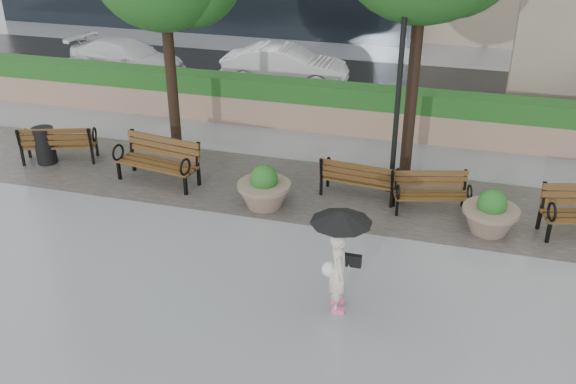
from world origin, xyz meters
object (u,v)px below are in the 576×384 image
(planter_right, at_px, (490,216))
(car_left, at_px, (127,58))
(bench_0, at_px, (60,151))
(trash_bin, at_px, (45,147))
(bench_1, at_px, (159,170))
(pedestrian, at_px, (340,250))
(planter_left, at_px, (264,191))
(bench_2, at_px, (358,186))
(car_right, at_px, (285,66))
(lamppost, at_px, (397,109))
(bench_3, at_px, (431,200))

(planter_right, height_order, car_left, car_left)
(bench_0, bearing_deg, trash_bin, 14.34)
(bench_1, bearing_deg, pedestrian, -25.46)
(planter_left, height_order, planter_right, planter_left)
(bench_0, bearing_deg, car_left, -93.89)
(bench_0, xyz_separation_m, bench_2, (7.72, 0.10, -0.02))
(bench_1, bearing_deg, trash_bin, -174.67)
(bench_0, bearing_deg, pedestrian, 134.23)
(bench_1, height_order, car_right, car_right)
(bench_2, relative_size, pedestrian, 0.95)
(bench_1, xyz_separation_m, lamppost, (5.41, 1.09, 1.68))
(bench_0, bearing_deg, bench_2, 161.66)
(bench_1, relative_size, car_left, 0.47)
(bench_1, distance_m, planter_right, 7.62)
(bench_1, bearing_deg, bench_2, 16.42)
(bench_1, bearing_deg, planter_right, 7.74)
(planter_left, xyz_separation_m, car_left, (-7.77, 8.20, 0.26))
(bench_1, relative_size, lamppost, 0.47)
(planter_left, xyz_separation_m, trash_bin, (-6.07, 0.74, 0.06))
(planter_right, xyz_separation_m, trash_bin, (-10.89, 0.53, 0.07))
(bench_0, xyz_separation_m, trash_bin, (-0.28, -0.19, 0.16))
(planter_left, bearing_deg, planter_right, 2.39)
(bench_0, xyz_separation_m, pedestrian, (8.12, -4.08, 0.85))
(bench_2, height_order, pedestrian, pedestrian)
(bench_2, height_order, lamppost, lamppost)
(bench_1, height_order, lamppost, lamppost)
(car_left, bearing_deg, bench_1, -136.92)
(bench_1, bearing_deg, car_left, 132.57)
(bench_2, distance_m, trash_bin, 8.01)
(car_right, bearing_deg, bench_1, 170.94)
(bench_1, height_order, car_left, car_left)
(car_right, bearing_deg, planter_right, -144.39)
(bench_1, distance_m, planter_left, 2.85)
(bench_0, distance_m, trash_bin, 0.37)
(bench_3, xyz_separation_m, pedestrian, (-1.24, -3.96, 0.89))
(planter_left, relative_size, planter_right, 1.03)
(bench_2, distance_m, lamppost, 1.93)
(bench_3, relative_size, planter_left, 1.45)
(bench_2, distance_m, bench_3, 1.66)
(bench_0, height_order, car_right, car_right)
(bench_1, relative_size, trash_bin, 2.35)
(bench_3, height_order, car_right, car_right)
(trash_bin, xyz_separation_m, car_right, (4.07, 7.87, 0.25))
(lamppost, bearing_deg, bench_1, -168.60)
(lamppost, relative_size, car_left, 1.01)
(planter_right, relative_size, car_left, 0.26)
(car_left, bearing_deg, planter_left, -126.21)
(planter_left, height_order, car_left, car_left)
(planter_right, height_order, car_right, car_right)
(planter_right, xyz_separation_m, lamppost, (-2.21, 1.37, 1.63))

